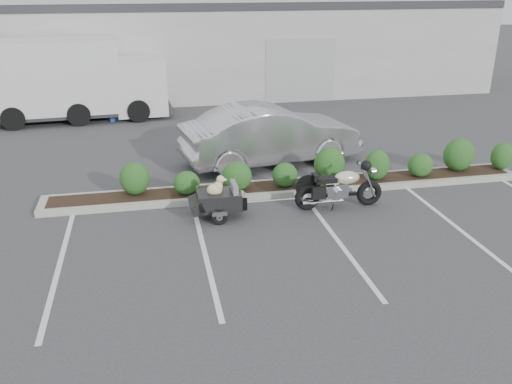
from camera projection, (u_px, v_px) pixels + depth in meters
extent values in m
plane|color=#38383A|center=(272.00, 231.00, 11.36)|extent=(90.00, 90.00, 0.00)
cube|color=#9E9E93|center=(291.00, 187.00, 13.51)|extent=(12.00, 1.00, 0.15)
cube|color=#9EA099|center=(192.00, 42.00, 26.07)|extent=(26.00, 10.00, 4.00)
torus|color=black|center=(307.00, 198.00, 12.31)|extent=(0.60, 0.16, 0.60)
torus|color=black|center=(369.00, 193.00, 12.57)|extent=(0.60, 0.16, 0.60)
cylinder|color=silver|center=(307.00, 198.00, 12.31)|extent=(0.25, 0.11, 0.25)
cylinder|color=silver|center=(369.00, 193.00, 12.57)|extent=(0.22, 0.09, 0.22)
cylinder|color=silver|center=(369.00, 181.00, 12.35)|extent=(0.39, 0.05, 0.80)
cylinder|color=silver|center=(366.00, 178.00, 12.52)|extent=(0.39, 0.05, 0.80)
cylinder|color=silver|center=(363.00, 166.00, 12.28)|extent=(0.04, 0.63, 0.03)
cylinder|color=silver|center=(373.00, 171.00, 12.38)|extent=(0.11, 0.16, 0.16)
sphere|color=black|center=(366.00, 165.00, 11.99)|extent=(0.24, 0.24, 0.23)
cube|color=silver|center=(336.00, 190.00, 12.38)|extent=(0.50, 0.31, 0.31)
cube|color=black|center=(340.00, 194.00, 12.44)|extent=(0.81, 0.10, 0.07)
ellipsoid|color=beige|center=(347.00, 178.00, 12.31)|extent=(0.60, 0.34, 0.30)
cube|color=black|center=(325.00, 180.00, 12.23)|extent=(0.50, 0.28, 0.11)
cube|color=black|center=(315.00, 177.00, 12.16)|extent=(0.11, 0.27, 0.14)
cylinder|color=silver|center=(323.00, 202.00, 12.24)|extent=(0.95, 0.09, 0.08)
cylinder|color=silver|center=(319.00, 196.00, 12.54)|extent=(0.95, 0.09, 0.08)
cube|color=black|center=(319.00, 193.00, 12.04)|extent=(0.31, 0.13, 0.27)
cube|color=black|center=(219.00, 200.00, 11.88)|extent=(0.95, 0.66, 0.38)
cube|color=slate|center=(234.00, 189.00, 11.85)|extent=(0.11, 0.56, 0.27)
cube|color=slate|center=(221.00, 196.00, 11.86)|extent=(0.64, 0.56, 0.04)
cube|color=black|center=(197.00, 205.00, 11.82)|extent=(0.35, 0.65, 0.33)
cube|color=black|center=(242.00, 200.00, 11.99)|extent=(0.19, 0.45, 0.31)
torus|color=black|center=(219.00, 218.00, 11.62)|extent=(0.35, 0.10, 0.35)
torus|color=black|center=(215.00, 204.00, 12.31)|extent=(0.35, 0.10, 0.35)
cube|color=silver|center=(220.00, 214.00, 11.54)|extent=(0.32, 0.08, 0.09)
cube|color=silver|center=(215.00, 199.00, 12.31)|extent=(0.32, 0.08, 0.09)
cylinder|color=black|center=(217.00, 211.00, 11.97)|extent=(0.05, 0.81, 0.04)
cylinder|color=silver|center=(251.00, 202.00, 12.05)|extent=(0.54, 0.04, 0.03)
ellipsoid|color=beige|center=(215.00, 190.00, 11.77)|extent=(0.34, 0.23, 0.27)
ellipsoid|color=beige|center=(218.00, 186.00, 11.76)|extent=(0.20, 0.19, 0.25)
sphere|color=beige|center=(220.00, 179.00, 11.71)|extent=(0.17, 0.17, 0.17)
ellipsoid|color=beige|center=(224.00, 180.00, 11.73)|extent=(0.13, 0.07, 0.06)
sphere|color=black|center=(227.00, 180.00, 11.74)|extent=(0.03, 0.03, 0.03)
ellipsoid|color=beige|center=(219.00, 179.00, 11.65)|extent=(0.04, 0.04, 0.09)
ellipsoid|color=beige|center=(218.00, 178.00, 11.74)|extent=(0.04, 0.04, 0.09)
cylinder|color=beige|center=(220.00, 195.00, 11.78)|extent=(0.04, 0.04, 0.11)
cylinder|color=beige|center=(219.00, 193.00, 11.88)|extent=(0.04, 0.04, 0.11)
imported|color=#B5B5BD|center=(271.00, 135.00, 15.23)|extent=(5.25, 2.63, 1.65)
cube|color=navy|center=(126.00, 101.00, 20.47)|extent=(2.02, 1.72, 1.14)
cube|color=#2D2D30|center=(124.00, 86.00, 20.25)|extent=(2.15, 1.84, 0.06)
cube|color=silver|center=(140.00, 86.00, 20.37)|extent=(1.94, 2.19, 1.99)
cube|color=black|center=(141.00, 93.00, 20.47)|extent=(0.18, 1.72, 0.91)
cube|color=silver|center=(60.00, 76.00, 19.50)|extent=(4.29, 2.43, 2.53)
cube|color=#2D2D30|center=(85.00, 110.00, 20.16)|extent=(6.45, 2.38, 0.18)
cylinder|color=black|center=(139.00, 111.00, 19.70)|extent=(0.83, 0.30, 0.81)
cylinder|color=black|center=(135.00, 100.00, 21.48)|extent=(0.83, 0.30, 0.81)
cylinder|color=black|center=(79.00, 114.00, 19.19)|extent=(0.83, 0.30, 0.81)
cylinder|color=black|center=(81.00, 103.00, 20.98)|extent=(0.83, 0.30, 0.81)
cylinder|color=black|center=(13.00, 118.00, 18.67)|extent=(0.83, 0.30, 0.81)
cylinder|color=black|center=(21.00, 106.00, 20.45)|extent=(0.83, 0.30, 0.81)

